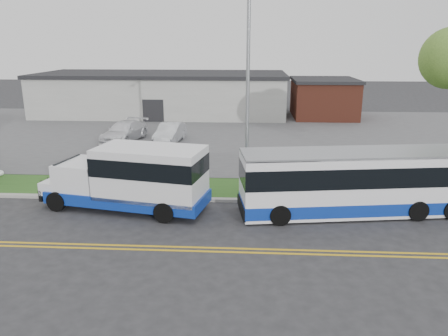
# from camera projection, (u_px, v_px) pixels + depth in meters

# --- Properties ---
(ground) EXTENTS (140.00, 140.00, 0.00)m
(ground) POSITION_uv_depth(u_px,v_px,m) (180.00, 209.00, 20.04)
(ground) COLOR #28282B
(ground) RESTS_ON ground
(lane_line_north) EXTENTS (70.00, 0.12, 0.01)m
(lane_line_north) POSITION_uv_depth(u_px,v_px,m) (164.00, 247.00, 16.35)
(lane_line_north) COLOR gold
(lane_line_north) RESTS_ON ground
(lane_line_south) EXTENTS (70.00, 0.12, 0.01)m
(lane_line_south) POSITION_uv_depth(u_px,v_px,m) (163.00, 250.00, 16.06)
(lane_line_south) COLOR gold
(lane_line_south) RESTS_ON ground
(curb) EXTENTS (80.00, 0.30, 0.15)m
(curb) POSITION_uv_depth(u_px,v_px,m) (184.00, 199.00, 21.08)
(curb) COLOR #9E9B93
(curb) RESTS_ON ground
(verge) EXTENTS (80.00, 3.30, 0.10)m
(verge) POSITION_uv_depth(u_px,v_px,m) (189.00, 188.00, 22.81)
(verge) COLOR #28511B
(verge) RESTS_ON ground
(parking_lot) EXTENTS (80.00, 25.00, 0.10)m
(parking_lot) POSITION_uv_depth(u_px,v_px,m) (212.00, 134.00, 36.33)
(parking_lot) COLOR #4C4C4F
(parking_lot) RESTS_ON ground
(commercial_building) EXTENTS (25.40, 10.40, 4.35)m
(commercial_building) POSITION_uv_depth(u_px,v_px,m) (163.00, 94.00, 45.67)
(commercial_building) COLOR #9E9E99
(commercial_building) RESTS_ON ground
(brick_wing) EXTENTS (6.30, 7.30, 3.90)m
(brick_wing) POSITION_uv_depth(u_px,v_px,m) (324.00, 98.00, 43.83)
(brick_wing) COLOR brown
(brick_wing) RESTS_ON ground
(streetlight_near) EXTENTS (0.35, 1.53, 9.50)m
(streetlight_near) POSITION_uv_depth(u_px,v_px,m) (248.00, 88.00, 21.03)
(streetlight_near) COLOR gray
(streetlight_near) RESTS_ON verge
(shuttle_bus) EXTENTS (7.95, 3.88, 2.93)m
(shuttle_bus) POSITION_uv_depth(u_px,v_px,m) (135.00, 176.00, 19.64)
(shuttle_bus) COLOR navy
(shuttle_bus) RESTS_ON ground
(transit_bus) EXTENTS (10.44, 3.75, 2.83)m
(transit_bus) POSITION_uv_depth(u_px,v_px,m) (356.00, 182.00, 19.23)
(transit_bus) COLOR white
(transit_bus) RESTS_ON ground
(parked_car_a) EXTENTS (1.93, 4.52, 1.45)m
(parked_car_a) POSITION_uv_depth(u_px,v_px,m) (170.00, 133.00, 32.75)
(parked_car_a) COLOR silver
(parked_car_a) RESTS_ON parking_lot
(parked_car_b) EXTENTS (3.06, 5.43, 1.49)m
(parked_car_b) POSITION_uv_depth(u_px,v_px,m) (124.00, 131.00, 33.16)
(parked_car_b) COLOR silver
(parked_car_b) RESTS_ON parking_lot
(grocery_bag_right) EXTENTS (0.32, 0.32, 0.32)m
(grocery_bag_right) POSITION_uv_depth(u_px,v_px,m) (1.00, 173.00, 24.67)
(grocery_bag_right) COLOR white
(grocery_bag_right) RESTS_ON verge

